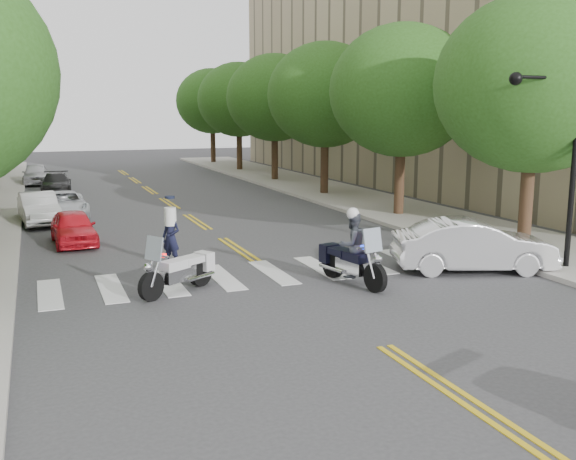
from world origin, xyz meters
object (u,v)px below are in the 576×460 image
motorcycle_police (351,250)px  motorcycle_parked (183,270)px  officer_standing (171,238)px  convertible (473,246)px

motorcycle_police → motorcycle_parked: size_ratio=1.15×
motorcycle_police → officer_standing: size_ratio=1.49×
motorcycle_police → motorcycle_parked: 4.57m
officer_standing → convertible: bearing=25.1°
motorcycle_police → motorcycle_parked: motorcycle_police is taller
motorcycle_parked → motorcycle_police: bearing=-134.5°
motorcycle_police → convertible: bearing=167.4°
motorcycle_police → convertible: size_ratio=0.55×
convertible → motorcycle_parked: bearing=103.3°
officer_standing → convertible: 9.10m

